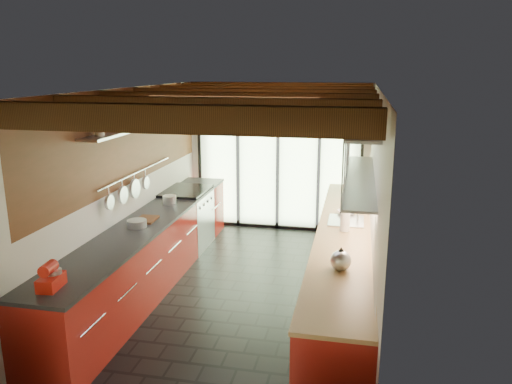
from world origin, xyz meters
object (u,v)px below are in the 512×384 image
kettle (341,259)px  soap_bottle (347,201)px  bowl (346,213)px  stand_mixer (51,278)px  paper_towel (345,221)px

kettle → soap_bottle: bearing=90.0°
soap_bottle → bowl: 0.37m
soap_bottle → bowl: soap_bottle is taller
kettle → bowl: (0.00, 1.91, -0.08)m
stand_mixer → soap_bottle: stand_mixer is taller
paper_towel → soap_bottle: paper_towel is taller
paper_towel → bowl: size_ratio=1.34×
kettle → bowl: bearing=90.0°
stand_mixer → bowl: 3.83m
soap_bottle → kettle: bearing=-90.0°
stand_mixer → soap_bottle: bearing=51.8°
paper_towel → bowl: bearing=90.0°
kettle → paper_towel: size_ratio=0.91×
stand_mixer → kettle: (2.54, 0.96, 0.01)m
stand_mixer → kettle: 2.71m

